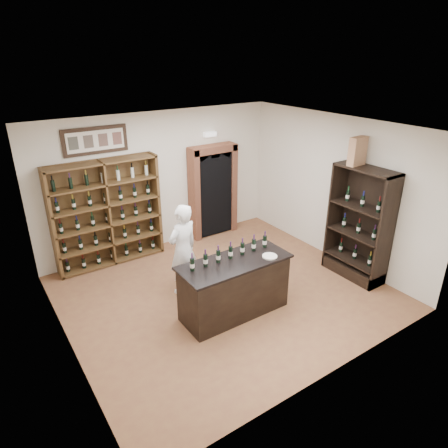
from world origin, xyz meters
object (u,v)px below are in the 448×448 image
(wine_shelf, at_px, (107,213))
(shopkeeper, at_px, (183,250))
(wine_crate, at_px, (358,151))
(side_cabinet, at_px, (358,240))
(tasting_counter, at_px, (234,288))
(counter_bottle_0, at_px, (192,264))

(wine_shelf, bearing_deg, shopkeeper, -68.78)
(shopkeeper, height_order, wine_crate, wine_crate)
(side_cabinet, bearing_deg, wine_shelf, 139.79)
(tasting_counter, xyz_separation_m, side_cabinet, (2.72, -0.30, 0.26))
(shopkeeper, bearing_deg, wine_shelf, -81.33)
(wine_shelf, height_order, tasting_counter, wine_shelf)
(wine_crate, bearing_deg, shopkeeper, 156.58)
(wine_shelf, bearing_deg, counter_bottle_0, -82.31)
(wine_shelf, distance_m, side_cabinet, 5.02)
(wine_shelf, bearing_deg, side_cabinet, -40.21)
(tasting_counter, xyz_separation_m, wine_crate, (2.66, -0.06, 1.96))
(side_cabinet, relative_size, wine_crate, 4.25)
(counter_bottle_0, bearing_deg, wine_shelf, 97.69)
(side_cabinet, height_order, shopkeeper, side_cabinet)
(tasting_counter, height_order, wine_crate, wine_crate)
(side_cabinet, bearing_deg, tasting_counter, 173.72)
(counter_bottle_0, height_order, shopkeeper, shopkeeper)
(side_cabinet, xyz_separation_m, shopkeeper, (-3.10, 1.37, 0.10))
(shopkeeper, bearing_deg, side_cabinet, 143.67)
(tasting_counter, height_order, counter_bottle_0, counter_bottle_0)
(wine_shelf, height_order, side_cabinet, same)
(counter_bottle_0, height_order, side_cabinet, side_cabinet)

